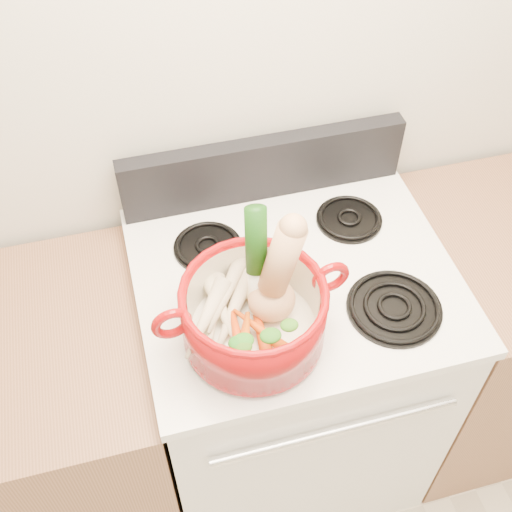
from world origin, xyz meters
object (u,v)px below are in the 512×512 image
object	(u,v)px
leek	(258,264)
stove_body	(288,377)
squash	(273,275)
dutch_oven	(254,314)

from	to	relation	value
leek	stove_body	bearing A→B (deg)	49.26
stove_body	squash	bearing A→B (deg)	-127.68
stove_body	leek	distance (m)	0.71
squash	leek	bearing A→B (deg)	133.79
dutch_oven	squash	bearing A→B (deg)	23.96
dutch_oven	leek	world-z (taller)	leek
stove_body	dutch_oven	size ratio (longest dim) A/B	2.95
squash	leek	world-z (taller)	leek
stove_body	leek	size ratio (longest dim) A/B	3.09
dutch_oven	stove_body	bearing A→B (deg)	41.40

